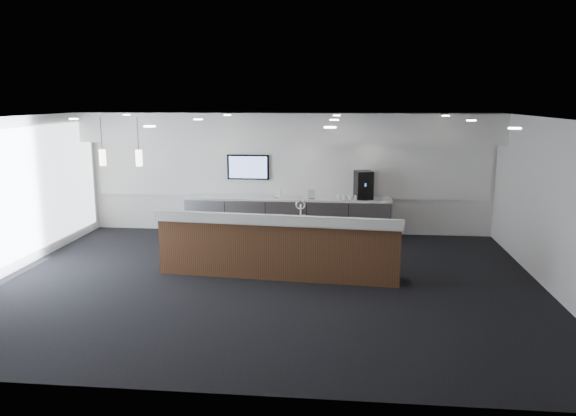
# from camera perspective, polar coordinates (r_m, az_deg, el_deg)

# --- Properties ---
(ground) EXTENTS (10.00, 10.00, 0.00)m
(ground) POSITION_cam_1_polar(r_m,az_deg,el_deg) (10.45, -2.19, -7.54)
(ground) COLOR black
(ground) RESTS_ON ground
(ceiling) EXTENTS (10.00, 8.00, 0.02)m
(ceiling) POSITION_cam_1_polar(r_m,az_deg,el_deg) (9.91, -2.32, 9.14)
(ceiling) COLOR black
(ceiling) RESTS_ON back_wall
(back_wall) EXTENTS (10.00, 0.02, 3.00)m
(back_wall) POSITION_cam_1_polar(r_m,az_deg,el_deg) (13.99, 0.05, 3.56)
(back_wall) COLOR white
(back_wall) RESTS_ON ground
(left_wall) EXTENTS (0.02, 8.00, 3.00)m
(left_wall) POSITION_cam_1_polar(r_m,az_deg,el_deg) (11.85, -26.94, 0.97)
(left_wall) COLOR white
(left_wall) RESTS_ON ground
(right_wall) EXTENTS (0.02, 8.00, 3.00)m
(right_wall) POSITION_cam_1_polar(r_m,az_deg,el_deg) (10.60, 25.59, 0.01)
(right_wall) COLOR white
(right_wall) RESTS_ON ground
(soffit_bulkhead) EXTENTS (10.00, 0.90, 0.70)m
(soffit_bulkhead) POSITION_cam_1_polar(r_m,az_deg,el_deg) (13.44, -0.14, 8.17)
(soffit_bulkhead) COLOR white
(soffit_bulkhead) RESTS_ON back_wall
(alcove_panel) EXTENTS (9.80, 0.06, 1.40)m
(alcove_panel) POSITION_cam_1_polar(r_m,az_deg,el_deg) (13.95, 0.04, 3.95)
(alcove_panel) COLOR white
(alcove_panel) RESTS_ON back_wall
(window_blinds_wall) EXTENTS (0.04, 7.36, 2.55)m
(window_blinds_wall) POSITION_cam_1_polar(r_m,az_deg,el_deg) (11.83, -26.78, 0.96)
(window_blinds_wall) COLOR silver
(window_blinds_wall) RESTS_ON left_wall
(back_credenza) EXTENTS (5.06, 0.66, 0.95)m
(back_credenza) POSITION_cam_1_polar(r_m,az_deg,el_deg) (13.81, -0.10, -0.85)
(back_credenza) COLOR gray
(back_credenza) RESTS_ON ground
(wall_tv) EXTENTS (1.05, 0.08, 0.62)m
(wall_tv) POSITION_cam_1_polar(r_m,az_deg,el_deg) (14.02, -4.06, 4.16)
(wall_tv) COLOR black
(wall_tv) RESTS_ON back_wall
(pendant_left) EXTENTS (0.12, 0.12, 0.30)m
(pendant_left) POSITION_cam_1_polar(r_m,az_deg,el_deg) (11.32, -13.87, 5.26)
(pendant_left) COLOR #F6E9C0
(pendant_left) RESTS_ON ceiling
(pendant_right) EXTENTS (0.12, 0.12, 0.30)m
(pendant_right) POSITION_cam_1_polar(r_m,az_deg,el_deg) (11.57, -17.15, 5.22)
(pendant_right) COLOR #F6E9C0
(pendant_right) RESTS_ON ceiling
(ceiling_can_lights) EXTENTS (7.00, 5.00, 0.02)m
(ceiling_can_lights) POSITION_cam_1_polar(r_m,az_deg,el_deg) (9.91, -2.32, 8.96)
(ceiling_can_lights) COLOR white
(ceiling_can_lights) RESTS_ON ceiling
(service_counter) EXTENTS (4.69, 1.18, 1.49)m
(service_counter) POSITION_cam_1_polar(r_m,az_deg,el_deg) (10.65, -0.99, -3.92)
(service_counter) COLOR #4A2A18
(service_counter) RESTS_ON ground
(coffee_machine) EXTENTS (0.48, 0.56, 0.68)m
(coffee_machine) POSITION_cam_1_polar(r_m,az_deg,el_deg) (13.61, 7.67, 2.34)
(coffee_machine) COLOR black
(coffee_machine) RESTS_ON back_credenza
(info_sign_left) EXTENTS (0.15, 0.07, 0.21)m
(info_sign_left) POSITION_cam_1_polar(r_m,az_deg,el_deg) (13.65, -1.07, 1.48)
(info_sign_left) COLOR silver
(info_sign_left) RESTS_ON back_credenza
(info_sign_right) EXTENTS (0.17, 0.04, 0.23)m
(info_sign_right) POSITION_cam_1_polar(r_m,az_deg,el_deg) (13.53, 2.39, 1.42)
(info_sign_right) COLOR silver
(info_sign_right) RESTS_ON back_credenza
(cup_0) EXTENTS (0.11, 0.11, 0.10)m
(cup_0) POSITION_cam_1_polar(r_m,az_deg,el_deg) (13.52, 6.93, 1.07)
(cup_0) COLOR white
(cup_0) RESTS_ON back_credenza
(cup_1) EXTENTS (0.16, 0.16, 0.10)m
(cup_1) POSITION_cam_1_polar(r_m,az_deg,el_deg) (13.51, 6.34, 1.08)
(cup_1) COLOR white
(cup_1) RESTS_ON back_credenza
(cup_2) EXTENTS (0.14, 0.14, 0.10)m
(cup_2) POSITION_cam_1_polar(r_m,az_deg,el_deg) (13.51, 5.74, 1.09)
(cup_2) COLOR white
(cup_2) RESTS_ON back_credenza
(cup_3) EXTENTS (0.14, 0.14, 0.10)m
(cup_3) POSITION_cam_1_polar(r_m,az_deg,el_deg) (13.51, 5.15, 1.11)
(cup_3) COLOR white
(cup_3) RESTS_ON back_credenza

